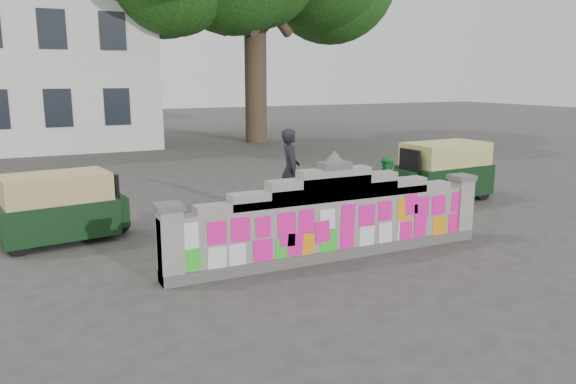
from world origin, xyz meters
The scene contains 7 objects.
ground centered at (0.00, 0.00, 0.00)m, with size 100.00×100.00×0.00m, color #383533.
parapet_wall centered at (0.00, -0.01, 0.75)m, with size 6.48×0.44×2.01m.
cyclist_bike centered at (0.57, 2.94, 0.55)m, with size 0.74×2.11×1.11m, color black.
cyclist_rider centered at (0.57, 2.94, 0.94)m, with size 0.68×0.45×1.88m, color black.
pedestrian centered at (2.72, 2.11, 0.73)m, with size 0.71×0.55×1.46m, color green.
rickshaw_left centered at (-4.41, 3.29, 0.73)m, with size 2.61×1.47×1.41m.
rickshaw_right centered at (5.18, 3.02, 0.81)m, with size 2.87×1.47×1.56m.
Camera 1 is at (-5.08, -8.58, 3.30)m, focal length 35.00 mm.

